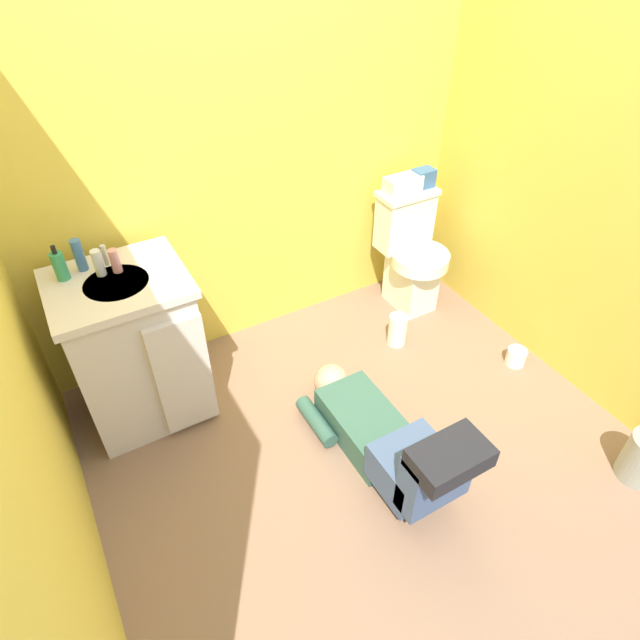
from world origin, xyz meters
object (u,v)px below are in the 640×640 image
(toiletry_bag, at_px, (423,178))
(toilet_paper_roll, at_px, (516,357))
(toilet, at_px, (410,253))
(bottle_blue, at_px, (79,255))
(person_plumber, at_px, (387,440))
(soap_dispenser, at_px, (60,266))
(faucet, at_px, (105,255))
(tissue_box, at_px, (403,185))
(vanity_cabinet, at_px, (136,348))
(bottle_clear, at_px, (98,263))
(paper_towel_roll, at_px, (397,330))
(bottle_pink, at_px, (115,261))

(toiletry_bag, bearing_deg, toilet_paper_roll, -84.41)
(toilet, bearing_deg, toiletry_bag, 40.77)
(bottle_blue, bearing_deg, toilet_paper_roll, -23.41)
(person_plumber, distance_m, soap_dispenser, 1.64)
(faucet, height_order, tissue_box, faucet)
(vanity_cabinet, bearing_deg, bottle_clear, 119.44)
(tissue_box, distance_m, paper_towel_roll, 0.85)
(toiletry_bag, height_order, bottle_pink, bottle_pink)
(toilet, bearing_deg, paper_towel_roll, -133.20)
(faucet, relative_size, tissue_box, 0.45)
(vanity_cabinet, relative_size, paper_towel_roll, 4.09)
(person_plumber, height_order, paper_towel_roll, person_plumber)
(soap_dispenser, xyz_separation_m, bottle_clear, (0.15, -0.05, -0.01))
(person_plumber, distance_m, bottle_clear, 1.51)
(toiletry_bag, relative_size, soap_dispenser, 0.75)
(tissue_box, relative_size, bottle_blue, 1.47)
(bottle_blue, bearing_deg, toilet, -2.22)
(toiletry_bag, bearing_deg, bottle_blue, -179.42)
(faucet, height_order, toilet_paper_roll, faucet)
(soap_dispenser, height_order, toilet_paper_roll, soap_dispenser)
(vanity_cabinet, bearing_deg, bottle_pink, 69.38)
(toilet, xyz_separation_m, soap_dispenser, (-1.92, 0.04, 0.52))
(soap_dispenser, bearing_deg, faucet, 6.01)
(tissue_box, bearing_deg, vanity_cabinet, -173.94)
(paper_towel_roll, bearing_deg, faucet, 165.17)
(soap_dispenser, xyz_separation_m, toilet_paper_roll, (2.11, -0.84, -0.84))
(bottle_pink, bearing_deg, person_plumber, -49.21)
(faucet, distance_m, bottle_blue, 0.11)
(toilet, distance_m, faucet, 1.80)
(toilet, relative_size, soap_dispenser, 4.52)
(toilet_paper_roll, bearing_deg, paper_towel_roll, 135.47)
(person_plumber, bearing_deg, paper_towel_roll, 50.40)
(bottle_clear, distance_m, paper_towel_roll, 1.69)
(faucet, relative_size, paper_towel_roll, 0.50)
(faucet, bearing_deg, bottle_clear, -120.34)
(bottle_blue, bearing_deg, tissue_box, 0.63)
(vanity_cabinet, relative_size, toilet_paper_roll, 7.45)
(bottle_blue, bearing_deg, vanity_cabinet, -56.52)
(bottle_pink, xyz_separation_m, paper_towel_roll, (1.40, -0.30, -0.78))
(bottle_blue, bearing_deg, person_plumber, -47.68)
(faucet, distance_m, toiletry_bag, 1.83)
(soap_dispenser, distance_m, bottle_blue, 0.09)
(person_plumber, distance_m, bottle_pink, 1.46)
(toilet, distance_m, bottle_pink, 1.77)
(bottle_blue, height_order, toilet_paper_roll, bottle_blue)
(bottle_pink, bearing_deg, toilet, 0.70)
(soap_dispenser, bearing_deg, paper_towel_roll, -12.48)
(toiletry_bag, xyz_separation_m, bottle_pink, (-1.80, -0.11, 0.07))
(toiletry_bag, distance_m, bottle_pink, 1.81)
(toiletry_bag, distance_m, bottle_clear, 1.88)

